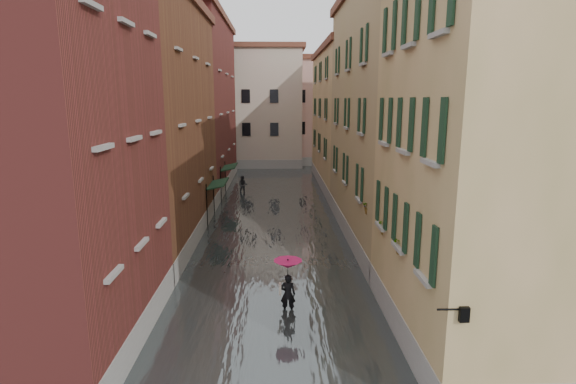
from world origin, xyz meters
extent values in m
plane|color=#525254|center=(0.00, 0.00, 0.00)|extent=(120.00, 120.00, 0.00)
cube|color=#454C4C|center=(0.00, 13.00, 0.10)|extent=(10.00, 60.00, 0.20)
cube|color=maroon|center=(-7.00, -2.00, 6.50)|extent=(6.00, 8.00, 13.00)
cube|color=brown|center=(-7.00, 9.00, 6.25)|extent=(6.00, 14.00, 12.50)
cube|color=maroon|center=(-7.00, 24.00, 7.00)|extent=(6.00, 16.00, 14.00)
cube|color=#94834C|center=(7.00, -2.00, 5.75)|extent=(6.00, 8.00, 11.50)
cube|color=#947C5A|center=(7.00, 9.00, 6.50)|extent=(6.00, 14.00, 13.00)
cube|color=#94834C|center=(7.00, 24.00, 5.75)|extent=(6.00, 16.00, 11.50)
cube|color=#B1A78C|center=(-3.00, 38.00, 6.50)|extent=(12.00, 9.00, 13.00)
cube|color=tan|center=(6.00, 40.00, 6.00)|extent=(10.00, 9.00, 12.00)
cube|color=black|center=(-3.45, 12.35, 2.55)|extent=(1.09, 3.01, 0.31)
cylinder|color=black|center=(-3.95, 10.85, 1.40)|extent=(0.06, 0.06, 2.80)
cylinder|color=black|center=(-3.95, 13.86, 1.40)|extent=(0.06, 0.06, 2.80)
cube|color=black|center=(-3.45, 19.26, 2.55)|extent=(1.09, 3.06, 0.31)
cylinder|color=black|center=(-3.95, 17.73, 1.40)|extent=(0.06, 0.06, 2.80)
cylinder|color=black|center=(-3.95, 20.79, 1.40)|extent=(0.06, 0.06, 2.80)
cylinder|color=black|center=(4.05, -6.00, 3.10)|extent=(0.60, 0.05, 0.05)
cube|color=black|center=(4.35, -6.00, 3.00)|extent=(0.22, 0.22, 0.35)
cube|color=beige|center=(4.35, -6.00, 3.00)|extent=(0.14, 0.14, 0.24)
cube|color=#9E5C33|center=(4.12, -1.82, 3.15)|extent=(0.22, 0.85, 0.18)
imported|color=#265926|center=(4.12, -1.82, 3.57)|extent=(0.59, 0.51, 0.66)
cube|color=#9E5C33|center=(4.12, 0.30, 3.15)|extent=(0.22, 0.85, 0.18)
imported|color=#265926|center=(4.12, 0.30, 3.57)|extent=(0.59, 0.51, 0.66)
cube|color=#9E5C33|center=(4.12, 3.23, 3.15)|extent=(0.22, 0.85, 0.18)
imported|color=#265926|center=(4.12, 3.23, 3.57)|extent=(0.59, 0.51, 0.66)
imported|color=black|center=(0.58, 0.00, 0.76)|extent=(0.58, 0.40, 1.53)
cube|color=beige|center=(0.30, 0.05, 0.95)|extent=(0.08, 0.30, 0.38)
cylinder|color=black|center=(0.58, 0.00, 1.35)|extent=(0.02, 0.02, 1.00)
cone|color=#BB0C4C|center=(0.58, 0.00, 1.92)|extent=(1.04, 1.04, 0.28)
imported|color=black|center=(-2.56, 20.96, 0.79)|extent=(0.80, 0.64, 1.57)
camera|label=1|loc=(0.17, -15.17, 7.71)|focal=28.00mm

